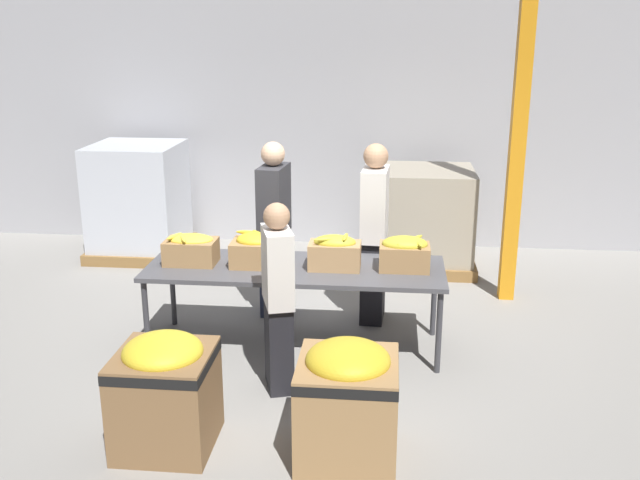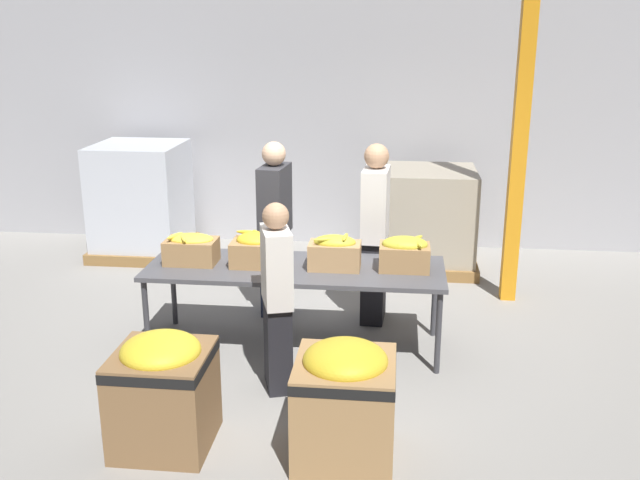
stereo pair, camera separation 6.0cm
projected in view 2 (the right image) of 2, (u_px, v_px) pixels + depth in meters
The scene contains 15 objects.
ground_plane at pixel (296, 346), 6.45m from camera, with size 30.00×30.00×0.00m, color gray.
wall_back at pixel (331, 90), 8.98m from camera, with size 16.00×0.08×4.00m.
sorting_table at pixel (295, 272), 6.24m from camera, with size 2.60×0.88×0.76m.
banana_box_0 at pixel (191, 248), 6.28m from camera, with size 0.45×0.32×0.28m.
banana_box_1 at pixel (255, 249), 6.24m from camera, with size 0.40×0.34×0.30m.
banana_box_2 at pixel (335, 252), 6.14m from camera, with size 0.45×0.27×0.31m.
banana_box_3 at pixel (405, 253), 6.11m from camera, with size 0.43×0.31×0.29m.
volunteer_0 at pixel (375, 235), 6.80m from camera, with size 0.26×0.48×1.74m.
volunteer_1 at pixel (277, 299), 5.51m from camera, with size 0.31×0.45×1.52m.
volunteer_2 at pixel (275, 230), 6.98m from camera, with size 0.28×0.49×1.73m.
donation_bin_0 at pixel (163, 388), 4.83m from camera, with size 0.64×0.64×0.81m.
donation_bin_1 at pixel (345, 398), 4.70m from camera, with size 0.66×0.66×0.82m.
support_pillar at pixel (522, 108), 7.00m from camera, with size 0.15×0.15×4.00m.
pallet_stack_0 at pixel (141, 201), 8.87m from camera, with size 1.13×1.13×1.39m.
pallet_stack_1 at pixel (429, 220), 8.42m from camera, with size 1.12×1.12×1.18m.
Camera 2 is at (0.87, -5.83, 2.79)m, focal length 40.00 mm.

